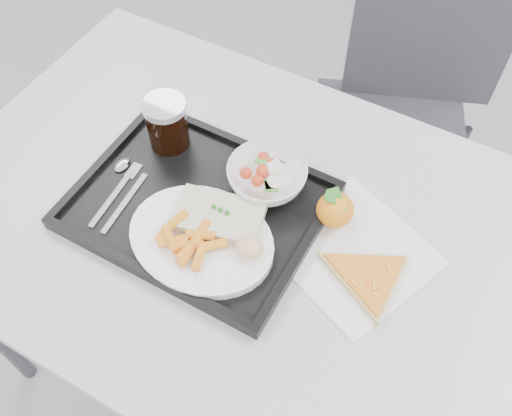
{
  "coord_description": "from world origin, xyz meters",
  "views": [
    {
      "loc": [
        0.31,
        -0.21,
        1.64
      ],
      "look_at": [
        0.02,
        0.32,
        0.77
      ],
      "focal_mm": 40.0,
      "sensor_mm": 36.0,
      "label": 1
    }
  ],
  "objects": [
    {
      "name": "tangerine",
      "position": [
        0.15,
        0.38,
        0.79
      ],
      "size": [
        0.09,
        0.09,
        0.07
      ],
      "color": "#FF8E00",
      "rests_on": "napkin"
    },
    {
      "name": "cola_glass",
      "position": [
        -0.22,
        0.38,
        0.82
      ],
      "size": [
        0.08,
        0.08,
        0.11
      ],
      "color": "black",
      "rests_on": "tray"
    },
    {
      "name": "pizza_slice",
      "position": [
        0.25,
        0.29,
        0.76
      ],
      "size": [
        0.19,
        0.19,
        0.02
      ],
      "color": "#E1AD6E",
      "rests_on": "napkin"
    },
    {
      "name": "salad_bowl",
      "position": [
        0.0,
        0.38,
        0.79
      ],
      "size": [
        0.15,
        0.15,
        0.05
      ],
      "color": "white",
      "rests_on": "tray"
    },
    {
      "name": "chair",
      "position": [
        0.12,
        0.97,
        0.54
      ],
      "size": [
        0.54,
        0.55,
        0.93
      ],
      "color": "#34333A",
      "rests_on": "ground"
    },
    {
      "name": "room",
      "position": [
        0.0,
        0.0,
        1.4
      ],
      "size": [
        6.04,
        7.04,
        2.84
      ],
      "color": "gray",
      "rests_on": "ground"
    },
    {
      "name": "table",
      "position": [
        0.0,
        0.3,
        0.68
      ],
      "size": [
        1.2,
        0.8,
        0.75
      ],
      "color": "#BBBBBE",
      "rests_on": "ground"
    },
    {
      "name": "dinner_plate",
      "position": [
        -0.03,
        0.21,
        0.77
      ],
      "size": [
        0.27,
        0.27,
        0.02
      ],
      "color": "white",
      "rests_on": "tray"
    },
    {
      "name": "bread_roll",
      "position": [
        0.05,
        0.23,
        0.8
      ],
      "size": [
        0.06,
        0.05,
        0.03
      ],
      "color": "tan",
      "rests_on": "dinner_plate"
    },
    {
      "name": "cutlery",
      "position": [
        -0.24,
        0.24,
        0.77
      ],
      "size": [
        0.09,
        0.17,
        0.01
      ],
      "color": "silver",
      "rests_on": "tray"
    },
    {
      "name": "napkin",
      "position": [
        0.21,
        0.33,
        0.75
      ],
      "size": [
        0.32,
        0.32,
        0.0
      ],
      "color": "silver",
      "rests_on": "table"
    },
    {
      "name": "tray",
      "position": [
        -0.09,
        0.28,
        0.76
      ],
      "size": [
        0.45,
        0.35,
        0.03
      ],
      "color": "black",
      "rests_on": "table"
    },
    {
      "name": "carrot_pile",
      "position": [
        -0.04,
        0.19,
        0.8
      ],
      "size": [
        0.12,
        0.09,
        0.03
      ],
      "color": "orange",
      "rests_on": "dinner_plate"
    },
    {
      "name": "fish_fillet",
      "position": [
        -0.03,
        0.26,
        0.79
      ],
      "size": [
        0.17,
        0.13,
        0.03
      ],
      "color": "beige",
      "rests_on": "dinner_plate"
    },
    {
      "name": "salad_contents",
      "position": [
        0.01,
        0.38,
        0.8
      ],
      "size": [
        0.09,
        0.08,
        0.03
      ],
      "color": "red",
      "rests_on": "salad_bowl"
    }
  ]
}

